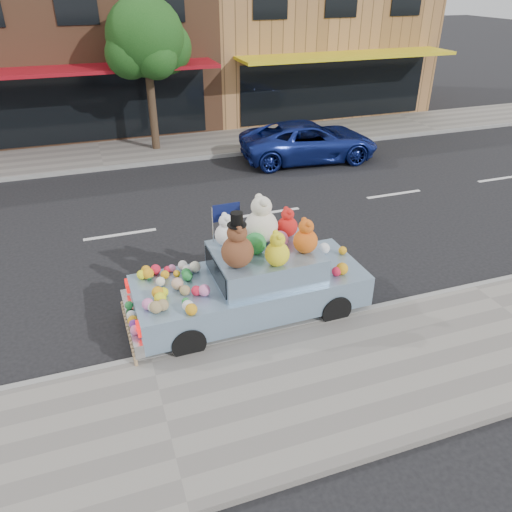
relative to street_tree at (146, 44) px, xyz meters
name	(u,v)px	position (x,y,z in m)	size (l,w,h in m)	color
ground	(120,235)	(-2.03, -6.55, -3.69)	(120.00, 120.00, 0.00)	black
near_sidewalk	(167,424)	(-2.03, -13.05, -3.63)	(60.00, 3.00, 0.12)	gray
far_sidewalk	(101,155)	(-2.03, -0.05, -3.63)	(60.00, 3.00, 0.12)	gray
near_kerb	(151,358)	(-2.03, -11.55, -3.63)	(60.00, 0.12, 0.13)	gray
far_kerb	(104,169)	(-2.03, -1.55, -3.63)	(60.00, 0.12, 0.13)	gray
storefront_mid	(78,32)	(-2.03, 5.42, -0.05)	(10.00, 9.80, 7.30)	brown
storefront_right	(300,24)	(7.97, 5.42, -0.05)	(10.00, 9.80, 7.30)	#AB7747
street_tree	(146,44)	(0.00, 0.00, 0.00)	(3.00, 2.70, 5.22)	#38281C
car_blue	(309,141)	(4.88, -2.80, -3.03)	(2.20, 4.77, 1.33)	navy
art_car	(251,278)	(0.02, -10.82, -2.88)	(4.51, 1.84, 2.36)	black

